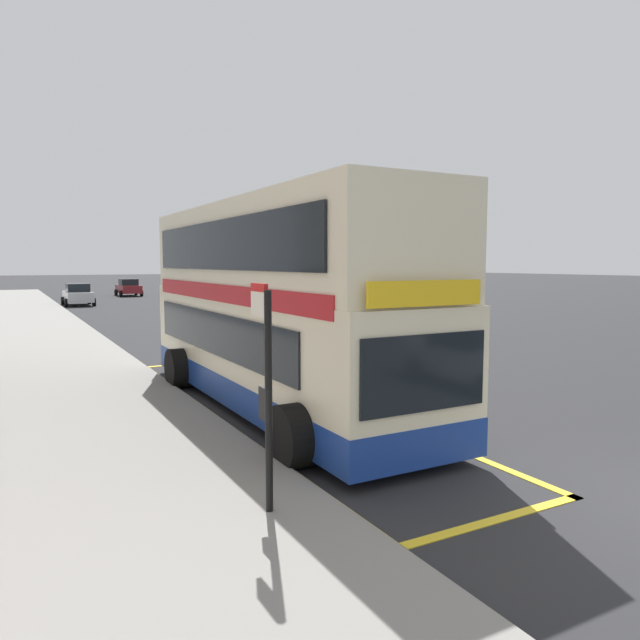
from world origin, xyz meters
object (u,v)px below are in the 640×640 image
object	(u,v)px
parked_car_silver_behind	(78,295)
bus_stop_sign	(266,379)
double_decker_bus	(274,313)
parked_car_maroon_distant	(128,288)

from	to	relation	value
parked_car_silver_behind	bus_stop_sign	bearing A→B (deg)	-92.86
bus_stop_sign	parked_car_silver_behind	distance (m)	40.14
double_decker_bus	parked_car_maroon_distant	distance (m)	46.28
parked_car_maroon_distant	bus_stop_sign	bearing A→B (deg)	-97.93
double_decker_bus	bus_stop_sign	bearing A→B (deg)	-115.06
parked_car_maroon_distant	double_decker_bus	bearing A→B (deg)	-95.94
double_decker_bus	bus_stop_sign	size ratio (longest dim) A/B	3.77
double_decker_bus	bus_stop_sign	world-z (taller)	double_decker_bus
bus_stop_sign	parked_car_maroon_distant	distance (m)	51.74
double_decker_bus	parked_car_silver_behind	xyz separation A→B (m)	(-0.23, 34.88, -1.26)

